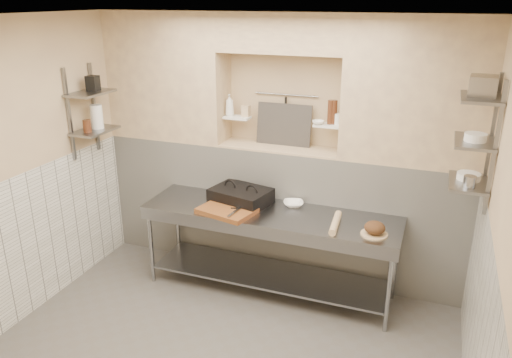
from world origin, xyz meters
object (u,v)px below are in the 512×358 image
at_px(prep_table, 269,236).
at_px(bread_loaf, 375,228).
at_px(panini_press, 241,196).
at_px(jug_left, 97,117).
at_px(bowl_alcove, 318,122).
at_px(rolling_pin, 335,223).
at_px(cutting_board, 227,211).
at_px(bottle_soap, 230,105).
at_px(mixing_bowl, 293,204).

height_order(prep_table, bread_loaf, bread_loaf).
bearing_deg(panini_press, jug_left, -160.11).
bearing_deg(bowl_alcove, rolling_pin, -59.81).
bearing_deg(cutting_board, prep_table, 22.08).
bearing_deg(rolling_pin, panini_press, 168.88).
bearing_deg(jug_left, cutting_board, -3.14).
bearing_deg(bread_loaf, bottle_soap, 158.01).
xyz_separation_m(rolling_pin, jug_left, (-2.60, 0.01, 0.80)).
bearing_deg(cutting_board, rolling_pin, 4.10).
bearing_deg(prep_table, mixing_bowl, 53.52).
distance_m(panini_press, bread_loaf, 1.44).
bearing_deg(prep_table, bread_loaf, -7.28).
distance_m(mixing_bowl, jug_left, 2.27).
relative_size(bottle_soap, bowl_alcove, 1.96).
bearing_deg(prep_table, bottle_soap, 139.79).
xyz_separation_m(mixing_bowl, rolling_pin, (0.51, -0.32, 0.01)).
xyz_separation_m(prep_table, panini_press, (-0.36, 0.12, 0.34)).
relative_size(prep_table, panini_press, 3.95).
relative_size(prep_table, bowl_alcove, 21.55).
distance_m(rolling_pin, bottle_soap, 1.74).
relative_size(bottle_soap, jug_left, 0.94).
bearing_deg(bread_loaf, rolling_pin, 172.01).
bearing_deg(bread_loaf, panini_press, 169.69).
distance_m(prep_table, bowl_alcove, 1.25).
height_order(cutting_board, bowl_alcove, bowl_alcove).
distance_m(bowl_alcove, jug_left, 2.33).
height_order(prep_table, mixing_bowl, mixing_bowl).
xyz_separation_m(rolling_pin, bottle_soap, (-1.34, 0.64, 0.90)).
bearing_deg(bowl_alcove, mixing_bowl, -118.40).
bearing_deg(rolling_pin, cutting_board, -175.90).
bearing_deg(bottle_soap, bowl_alcove, -1.84).
relative_size(bowl_alcove, jug_left, 0.48).
xyz_separation_m(cutting_board, bottle_soap, (-0.26, 0.72, 0.91)).
distance_m(mixing_bowl, bowl_alcove, 0.87).
bearing_deg(jug_left, bottle_soap, 26.77).
distance_m(prep_table, rolling_pin, 0.75).
bearing_deg(rolling_pin, jug_left, 179.87).
distance_m(bread_loaf, bottle_soap, 2.04).
relative_size(mixing_bowl, bread_loaf, 1.07).
relative_size(rolling_pin, bottle_soap, 1.89).
relative_size(cutting_board, mixing_bowl, 2.62).
distance_m(prep_table, jug_left, 2.21).
relative_size(panini_press, jug_left, 2.62).
height_order(bread_loaf, jug_left, jug_left).
bearing_deg(bread_loaf, cutting_board, -178.98).
height_order(cutting_board, rolling_pin, rolling_pin).
bearing_deg(prep_table, panini_press, 161.18).
bearing_deg(rolling_pin, bread_loaf, -7.99).
height_order(rolling_pin, bread_loaf, bread_loaf).
distance_m(rolling_pin, bowl_alcove, 1.06).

